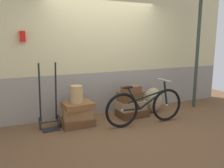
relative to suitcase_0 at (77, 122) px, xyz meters
name	(u,v)px	position (x,y,z in m)	size (l,w,h in m)	color
ground	(119,124)	(0.81, -0.24, -0.10)	(8.83, 5.20, 0.06)	brown
station_building	(103,46)	(0.82, 0.60, 1.45)	(6.83, 0.74, 3.04)	gray
suitcase_0	(77,122)	(0.00, 0.00, 0.00)	(0.61, 0.49, 0.15)	brown
suitcase_1	(77,113)	(0.01, 0.01, 0.17)	(0.54, 0.39, 0.20)	olive
suitcase_2	(78,105)	(0.03, 0.00, 0.33)	(0.57, 0.46, 0.12)	brown
suitcase_3	(132,113)	(1.27, 0.01, 0.01)	(0.66, 0.44, 0.16)	#4C2D19
suitcase_4	(131,105)	(1.24, 0.02, 0.18)	(0.60, 0.39, 0.19)	#937051
suitcase_5	(130,97)	(1.22, 0.03, 0.38)	(0.51, 0.31, 0.20)	brown
suitcase_6	(131,89)	(1.22, 0.00, 0.55)	(0.39, 0.24, 0.14)	brown
wicker_basket	(77,94)	(0.01, 0.02, 0.56)	(0.24, 0.24, 0.33)	tan
luggage_trolley	(49,112)	(-0.52, 0.06, 0.25)	(0.37, 0.34, 1.27)	black
burlap_sack	(153,100)	(1.86, 0.09, 0.22)	(0.43, 0.37, 0.58)	#9E8966
bicycle	(145,107)	(1.26, -0.50, 0.29)	(1.70, 0.46, 0.88)	black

